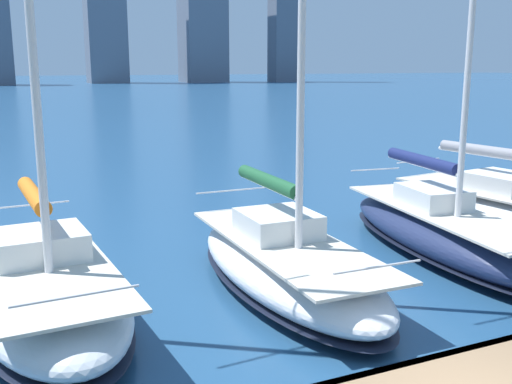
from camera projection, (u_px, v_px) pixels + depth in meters
name	position (u px, v px, depth m)	size (l,w,h in m)	color
city_skyline	(40.00, 3.00, 153.05)	(166.58, 18.36, 51.89)	slate
sailboat_navy	(441.00, 228.00, 15.91)	(3.32, 8.59, 12.84)	navy
sailboat_forest	(286.00, 261.00, 13.33)	(2.78, 7.55, 12.93)	white
sailboat_orange	(47.00, 288.00, 11.68)	(3.22, 7.19, 12.40)	silver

